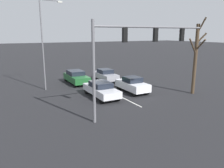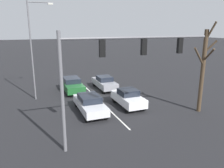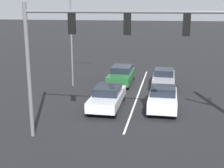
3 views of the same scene
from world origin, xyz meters
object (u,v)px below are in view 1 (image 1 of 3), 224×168
(car_white_leftlane_front, at_px, (132,84))
(street_lamp_right_shoulder, at_px, (45,39))
(traffic_signal_gantry, at_px, (134,46))
(car_darkgreen_midlane_second, at_px, (76,77))
(bare_tree_near, at_px, (196,57))
(car_gray_leftlane_second, at_px, (105,75))
(car_silver_midlane_front, at_px, (101,89))

(car_white_leftlane_front, bearing_deg, street_lamp_right_shoulder, -34.75)
(car_white_leftlane_front, xyz_separation_m, traffic_signal_gantry, (3.48, 5.29, 4.19))
(car_darkgreen_midlane_second, xyz_separation_m, traffic_signal_gantry, (-0.21, 11.81, 4.21))
(street_lamp_right_shoulder, relative_size, bare_tree_near, 1.26)
(car_gray_leftlane_second, distance_m, traffic_signal_gantry, 12.59)
(car_silver_midlane_front, height_order, street_lamp_right_shoulder, street_lamp_right_shoulder)
(car_gray_leftlane_second, height_order, traffic_signal_gantry, traffic_signal_gantry)
(car_white_leftlane_front, distance_m, bare_tree_near, 6.65)
(car_silver_midlane_front, relative_size, car_gray_leftlane_second, 1.07)
(car_white_leftlane_front, bearing_deg, car_darkgreen_midlane_second, -60.53)
(car_darkgreen_midlane_second, relative_size, street_lamp_right_shoulder, 0.50)
(car_darkgreen_midlane_second, relative_size, bare_tree_near, 0.63)
(car_white_leftlane_front, height_order, bare_tree_near, bare_tree_near)
(car_silver_midlane_front, xyz_separation_m, street_lamp_right_shoulder, (3.78, -5.25, 4.50))
(car_darkgreen_midlane_second, bearing_deg, car_white_leftlane_front, 119.47)
(street_lamp_right_shoulder, bearing_deg, car_white_leftlane_front, 145.25)
(car_white_leftlane_front, bearing_deg, bare_tree_near, 146.71)
(car_silver_midlane_front, xyz_separation_m, car_gray_leftlane_second, (-3.50, -6.23, 0.00))
(bare_tree_near, bearing_deg, car_gray_leftlane_second, -61.50)
(car_white_leftlane_front, distance_m, street_lamp_right_shoulder, 10.01)
(car_gray_leftlane_second, bearing_deg, car_white_leftlane_front, 90.65)
(car_gray_leftlane_second, bearing_deg, traffic_signal_gantry, 73.31)
(car_silver_midlane_front, relative_size, street_lamp_right_shoulder, 0.52)
(street_lamp_right_shoulder, bearing_deg, traffic_signal_gantry, 110.46)
(car_white_leftlane_front, xyz_separation_m, car_darkgreen_midlane_second, (3.68, -6.52, -0.02))
(car_gray_leftlane_second, xyz_separation_m, street_lamp_right_shoulder, (7.29, 0.97, 4.50))
(traffic_signal_gantry, bearing_deg, bare_tree_near, -166.76)
(car_darkgreen_midlane_second, xyz_separation_m, car_gray_leftlane_second, (-3.62, 0.44, -0.00))
(traffic_signal_gantry, bearing_deg, car_white_leftlane_front, -123.30)
(bare_tree_near, bearing_deg, car_darkgreen_midlane_second, -48.44)
(traffic_signal_gantry, relative_size, bare_tree_near, 1.29)
(street_lamp_right_shoulder, xyz_separation_m, bare_tree_near, (-12.37, 8.40, -1.61))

